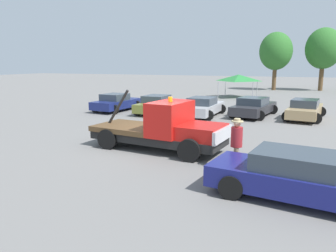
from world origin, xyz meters
name	(u,v)px	position (x,y,z in m)	size (l,w,h in m)	color
ground_plane	(157,149)	(0.00, 0.00, 0.00)	(160.00, 160.00, 0.00)	slate
tow_truck	(164,129)	(0.36, -0.04, 0.91)	(6.10, 2.83, 2.51)	black
foreground_car	(301,178)	(5.77, -3.49, 0.65)	(5.24, 2.57, 1.34)	navy
person_near_truck	(237,140)	(3.69, -1.66, 1.08)	(0.41, 0.41, 1.84)	#847051
parked_car_navy	(116,102)	(-7.57, 9.31, 0.65)	(2.72, 4.51, 1.34)	navy
parked_car_olive	(157,104)	(-4.13, 9.40, 0.65)	(2.42, 4.73, 1.34)	olive
parked_car_silver	(203,107)	(-0.63, 9.30, 0.65)	(2.55, 4.83, 1.34)	#B7B7BC
parked_car_charcoal	(254,107)	(2.66, 10.61, 0.65)	(3.04, 5.14, 1.34)	#2D2D33
parked_car_tan	(305,109)	(5.97, 10.65, 0.65)	(2.77, 5.01, 1.34)	tan
canopy_tent_green	(239,78)	(-0.60, 22.92, 2.09)	(3.61, 3.61, 2.44)	#9E9EA3
tree_left	(276,51)	(2.21, 34.38, 5.16)	(4.31, 4.31, 7.70)	brown
tree_center	(324,49)	(8.06, 35.68, 5.48)	(4.57, 4.57, 8.17)	brown
traffic_cone	(148,124)	(-2.37, 4.07, 0.25)	(0.40, 0.40, 0.55)	black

